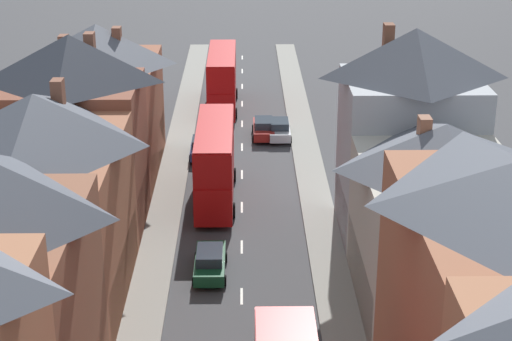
{
  "coord_description": "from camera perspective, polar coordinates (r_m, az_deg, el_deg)",
  "views": [
    {
      "loc": [
        0.19,
        -10.84,
        23.34
      ],
      "look_at": [
        0.99,
        44.07,
        1.86
      ],
      "focal_mm": 60.0,
      "sensor_mm": 36.0,
      "label": 1
    }
  ],
  "objects": [
    {
      "name": "car_parked_left_a",
      "position": [
        66.55,
        -3.62,
        1.55
      ],
      "size": [
        1.9,
        3.97,
        1.64
      ],
      "color": "navy",
      "rests_on": "ground"
    },
    {
      "name": "double_decker_bus_lead",
      "position": [
        58.04,
        -2.75,
        0.63
      ],
      "size": [
        2.74,
        10.8,
        5.3
      ],
      "color": "#B70F0F",
      "rests_on": "ground"
    },
    {
      "name": "car_parked_right_a",
      "position": [
        48.96,
        -3.09,
        -6.07
      ],
      "size": [
        1.9,
        4.52,
        1.59
      ],
      "color": "#144728",
      "rests_on": "ground"
    },
    {
      "name": "pavement_right",
      "position": [
        54.32,
        4.45,
        -4.07
      ],
      "size": [
        2.2,
        104.0,
        0.14
      ],
      "primitive_type": "cube",
      "color": "gray",
      "rests_on": "ground"
    },
    {
      "name": "car_parked_left_b",
      "position": [
        70.72,
        1.57,
        2.79
      ],
      "size": [
        1.9,
        4.46,
        1.62
      ],
      "color": "#B7BABF",
      "rests_on": "ground"
    },
    {
      "name": "double_decker_bus_mid_street",
      "position": [
        78.08,
        -2.28,
        6.11
      ],
      "size": [
        2.74,
        10.8,
        5.3
      ],
      "color": "#B70F0F",
      "rests_on": "ground"
    },
    {
      "name": "car_mid_white",
      "position": [
        70.91,
        0.51,
        2.85
      ],
      "size": [
        1.9,
        4.51,
        1.63
      ],
      "color": "maroon",
      "rests_on": "ground"
    },
    {
      "name": "centre_line_dashes",
      "position": [
        52.33,
        -0.96,
        -5.12
      ],
      "size": [
        0.14,
        97.8,
        0.01
      ],
      "color": "silver",
      "rests_on": "ground"
    },
    {
      "name": "pavement_left",
      "position": [
        54.36,
        -6.35,
        -4.12
      ],
      "size": [
        2.2,
        104.0,
        0.14
      ],
      "primitive_type": "cube",
      "color": "gray",
      "rests_on": "ground"
    }
  ]
}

